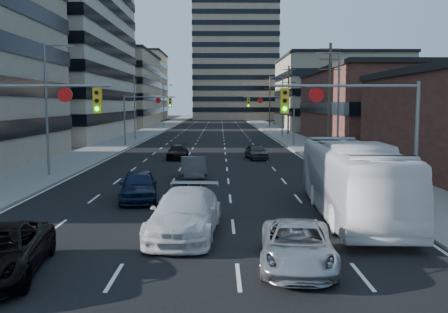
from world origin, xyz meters
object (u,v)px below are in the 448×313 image
silver_suv (297,245)px  transit_bus (351,179)px  sedan_blue (139,186)px  white_van (185,213)px

silver_suv → transit_bus: bearing=69.4°
sedan_blue → silver_suv: bearing=-65.6°
white_van → transit_bus: (7.17, 3.28, 0.81)m
silver_suv → sedan_blue: 12.44m
transit_bus → sedan_blue: size_ratio=2.57×
white_van → sedan_blue: size_ratio=1.27×
sedan_blue → white_van: bearing=-74.9°
white_van → silver_suv: bearing=-39.8°
silver_suv → transit_bus: 7.81m
silver_suv → transit_bus: (3.46, 6.93, 1.01)m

